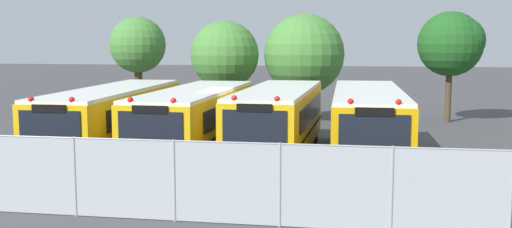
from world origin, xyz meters
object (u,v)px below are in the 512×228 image
(tree_1, at_px, (226,55))
(school_bus_3, at_px, (368,122))
(traffic_cone, at_px, (145,192))
(tree_3, at_px, (453,43))
(tree_0, at_px, (139,45))
(tree_2, at_px, (304,52))
(school_bus_0, at_px, (114,117))
(school_bus_1, at_px, (196,118))
(school_bus_2, at_px, (278,119))

(tree_1, bearing_deg, school_bus_3, -52.23)
(school_bus_3, xyz_separation_m, traffic_cone, (-5.90, -6.68, -1.13))
(tree_1, distance_m, tree_3, 11.90)
(tree_0, relative_size, tree_2, 1.00)
(tree_0, height_order, tree_1, tree_0)
(school_bus_3, relative_size, tree_2, 1.75)
(traffic_cone, bearing_deg, tree_1, 94.81)
(school_bus_3, bearing_deg, school_bus_0, -2.45)
(tree_0, bearing_deg, tree_1, -21.95)
(school_bus_1, distance_m, tree_1, 9.31)
(school_bus_0, bearing_deg, traffic_cone, 117.33)
(traffic_cone, bearing_deg, school_bus_0, 118.67)
(traffic_cone, bearing_deg, school_bus_3, 48.56)
(school_bus_2, xyz_separation_m, tree_1, (-3.99, 8.99, 2.13))
(tree_2, distance_m, traffic_cone, 17.21)
(school_bus_0, height_order, school_bus_3, school_bus_3)
(school_bus_1, bearing_deg, tree_1, -83.65)
(tree_0, bearing_deg, traffic_cone, -69.16)
(school_bus_3, distance_m, tree_1, 12.02)
(school_bus_0, bearing_deg, school_bus_1, -179.21)
(school_bus_1, relative_size, tree_0, 1.76)
(school_bus_2, bearing_deg, traffic_cone, 70.82)
(tree_0, height_order, traffic_cone, tree_0)
(tree_3, bearing_deg, traffic_cone, -120.14)
(school_bus_2, relative_size, tree_0, 1.65)
(school_bus_3, bearing_deg, tree_3, -113.01)
(school_bus_2, bearing_deg, tree_0, -48.12)
(school_bus_1, distance_m, traffic_cone, 7.11)
(tree_2, bearing_deg, school_bus_0, -123.48)
(traffic_cone, bearing_deg, school_bus_2, 69.42)
(tree_0, bearing_deg, tree_2, -9.61)
(school_bus_3, height_order, traffic_cone, school_bus_3)
(tree_0, relative_size, traffic_cone, 9.58)
(tree_0, relative_size, tree_1, 1.06)
(school_bus_0, distance_m, school_bus_3, 9.67)
(school_bus_2, xyz_separation_m, tree_2, (0.05, 9.62, 2.27))
(school_bus_1, relative_size, tree_2, 1.75)
(tree_0, bearing_deg, school_bus_1, -60.16)
(school_bus_0, height_order, tree_1, tree_1)
(tree_1, xyz_separation_m, traffic_cone, (1.35, -16.03, -3.24))
(school_bus_2, bearing_deg, school_bus_1, 1.75)
(tree_2, height_order, traffic_cone, tree_2)
(tree_1, distance_m, traffic_cone, 16.41)
(school_bus_0, distance_m, school_bus_2, 6.41)
(school_bus_3, xyz_separation_m, tree_3, (4.49, 11.21, 2.74))
(school_bus_3, distance_m, traffic_cone, 8.98)
(school_bus_0, distance_m, traffic_cone, 7.93)
(tree_3, bearing_deg, school_bus_0, -142.17)
(tree_3, xyz_separation_m, traffic_cone, (-10.38, -17.88, -3.86))
(school_bus_3, xyz_separation_m, tree_0, (-12.86, 11.61, 2.65))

